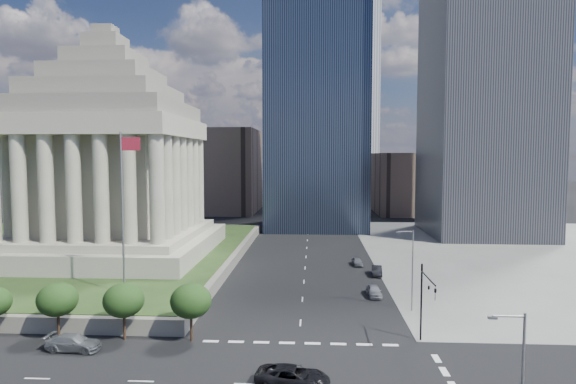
# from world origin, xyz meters

# --- Properties ---
(ground) EXTENTS (500.00, 500.00, 0.00)m
(ground) POSITION_xyz_m (0.00, 100.00, 0.00)
(ground) COLOR black
(ground) RESTS_ON ground
(sidewalk_ne) EXTENTS (68.00, 90.00, 0.03)m
(sidewalk_ne) POSITION_xyz_m (46.00, 60.00, 0.01)
(sidewalk_ne) COLOR slate
(sidewalk_ne) RESTS_ON ground
(plaza_terrace) EXTENTS (66.00, 70.00, 1.80)m
(plaza_terrace) POSITION_xyz_m (-45.00, 50.00, 0.90)
(plaza_terrace) COLOR #666258
(plaza_terrace) RESTS_ON ground
(plaza_lawn) EXTENTS (64.00, 68.00, 0.10)m
(plaza_lawn) POSITION_xyz_m (-45.00, 50.00, 1.85)
(plaza_lawn) COLOR #1F3716
(plaza_lawn) RESTS_ON plaza_terrace
(war_memorial) EXTENTS (34.00, 34.00, 39.00)m
(war_memorial) POSITION_xyz_m (-34.00, 48.00, 21.40)
(war_memorial) COLOR gray
(war_memorial) RESTS_ON plaza_lawn
(flagpole) EXTENTS (2.52, 0.24, 20.00)m
(flagpole) POSITION_xyz_m (-21.83, 24.00, 13.11)
(flagpole) COLOR slate
(flagpole) RESTS_ON plaza_lawn
(midrise_glass) EXTENTS (26.00, 26.00, 60.00)m
(midrise_glass) POSITION_xyz_m (2.00, 95.00, 30.00)
(midrise_glass) COLOR black
(midrise_glass) RESTS_ON ground
(highrise_ne) EXTENTS (26.00, 28.00, 100.00)m
(highrise_ne) POSITION_xyz_m (42.00, 85.00, 50.00)
(highrise_ne) COLOR black
(highrise_ne) RESTS_ON ground
(building_filler_ne) EXTENTS (20.00, 30.00, 20.00)m
(building_filler_ne) POSITION_xyz_m (32.00, 130.00, 10.00)
(building_filler_ne) COLOR brown
(building_filler_ne) RESTS_ON ground
(building_filler_nw) EXTENTS (24.00, 30.00, 28.00)m
(building_filler_nw) POSITION_xyz_m (-30.00, 130.00, 14.00)
(building_filler_nw) COLOR brown
(building_filler_nw) RESTS_ON ground
(traffic_signal_ne) EXTENTS (0.30, 5.74, 8.00)m
(traffic_signal_ne) POSITION_xyz_m (12.50, 13.70, 5.25)
(traffic_signal_ne) COLOR black
(traffic_signal_ne) RESTS_ON ground
(street_lamp_north) EXTENTS (2.13, 0.22, 10.00)m
(street_lamp_north) POSITION_xyz_m (13.33, 25.00, 5.66)
(street_lamp_north) COLOR slate
(street_lamp_north) RESTS_ON ground
(pickup_truck) EXTENTS (3.65, 6.48, 1.71)m
(pickup_truck) POSITION_xyz_m (-0.18, 4.69, 0.85)
(pickup_truck) COLOR black
(pickup_truck) RESTS_ON ground
(suv_grey) EXTENTS (2.45, 5.48, 1.56)m
(suv_grey) POSITION_xyz_m (-21.86, 11.00, 0.78)
(suv_grey) COLOR slate
(suv_grey) RESTS_ON ground
(parked_sedan_near) EXTENTS (4.53, 1.98, 1.52)m
(parked_sedan_near) POSITION_xyz_m (9.63, 30.92, 0.76)
(parked_sedan_near) COLOR gray
(parked_sedan_near) RESTS_ON ground
(parked_sedan_mid) EXTENTS (1.94, 4.58, 1.47)m
(parked_sedan_mid) POSITION_xyz_m (11.50, 42.56, 0.73)
(parked_sedan_mid) COLOR black
(parked_sedan_mid) RESTS_ON ground
(parked_sedan_far) EXTENTS (4.17, 1.96, 1.38)m
(parked_sedan_far) POSITION_xyz_m (9.00, 49.38, 0.69)
(parked_sedan_far) COLOR slate
(parked_sedan_far) RESTS_ON ground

